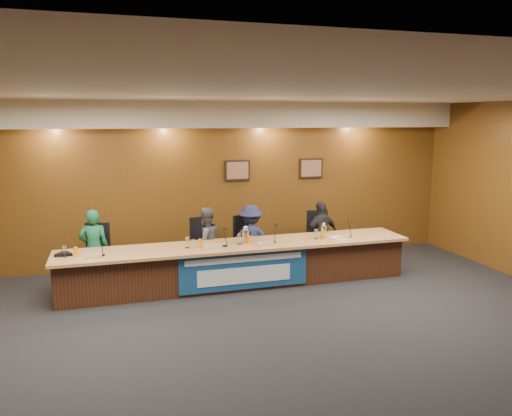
% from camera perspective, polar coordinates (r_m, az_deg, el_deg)
% --- Properties ---
extents(floor, '(10.00, 10.00, 0.00)m').
position_cam_1_polar(floor, '(6.75, 3.30, -15.06)').
color(floor, black).
rests_on(floor, ground).
extents(ceiling, '(10.00, 8.00, 0.04)m').
position_cam_1_polar(ceiling, '(6.11, 3.61, 13.21)').
color(ceiling, silver).
rests_on(ceiling, wall_back).
extents(wall_back, '(10.00, 0.04, 3.20)m').
position_cam_1_polar(wall_back, '(10.04, -4.39, 2.84)').
color(wall_back, '#563411').
rests_on(wall_back, floor).
extents(soffit, '(10.00, 0.50, 0.50)m').
position_cam_1_polar(soffit, '(9.71, -4.18, 10.58)').
color(soffit, beige).
rests_on(soffit, wall_back).
extents(dais_body, '(6.00, 0.80, 0.70)m').
position_cam_1_polar(dais_body, '(8.77, -2.05, -6.57)').
color(dais_body, '#3C1E10').
rests_on(dais_body, floor).
extents(dais_top, '(6.10, 0.95, 0.05)m').
position_cam_1_polar(dais_top, '(8.62, -1.98, -4.28)').
color(dais_top, '#AE7847').
rests_on(dais_top, dais_body).
extents(banner, '(2.20, 0.02, 0.65)m').
position_cam_1_polar(banner, '(8.38, -1.33, -7.16)').
color(banner, navy).
rests_on(banner, dais_body).
extents(banner_text_upper, '(2.00, 0.01, 0.10)m').
position_cam_1_polar(banner_text_upper, '(8.31, -1.31, -5.87)').
color(banner_text_upper, silver).
rests_on(banner_text_upper, banner).
extents(banner_text_lower, '(1.60, 0.01, 0.28)m').
position_cam_1_polar(banner_text_lower, '(8.39, -1.30, -7.71)').
color(banner_text_lower, silver).
rests_on(banner_text_lower, banner).
extents(wall_photo_left, '(0.52, 0.04, 0.42)m').
position_cam_1_polar(wall_photo_left, '(10.07, -2.15, 4.32)').
color(wall_photo_left, black).
rests_on(wall_photo_left, wall_back).
extents(wall_photo_right, '(0.52, 0.04, 0.42)m').
position_cam_1_polar(wall_photo_right, '(10.58, 6.30, 4.55)').
color(wall_photo_right, black).
rests_on(wall_photo_right, wall_back).
extents(panelist_a, '(0.53, 0.38, 1.37)m').
position_cam_1_polar(panelist_a, '(8.98, -18.02, -4.44)').
color(panelist_a, '#115434').
rests_on(panelist_a, floor).
extents(panelist_b, '(0.75, 0.66, 1.30)m').
position_cam_1_polar(panelist_b, '(9.14, -5.75, -3.97)').
color(panelist_b, '#49494D').
rests_on(panelist_b, floor).
extents(panelist_c, '(0.94, 0.69, 1.31)m').
position_cam_1_polar(panelist_c, '(9.33, -0.55, -3.61)').
color(panelist_c, '#1A1F3E').
rests_on(panelist_c, floor).
extents(panelist_d, '(0.82, 0.50, 1.31)m').
position_cam_1_polar(panelist_d, '(9.81, 7.47, -3.02)').
color(panelist_d, black).
rests_on(panelist_d, floor).
extents(office_chair_a, '(0.60, 0.60, 0.08)m').
position_cam_1_polar(office_chair_a, '(9.13, -17.93, -5.54)').
color(office_chair_a, black).
rests_on(office_chair_a, floor).
extents(office_chair_b, '(0.54, 0.54, 0.08)m').
position_cam_1_polar(office_chair_b, '(9.27, -5.85, -4.85)').
color(office_chair_b, black).
rests_on(office_chair_b, floor).
extents(office_chair_c, '(0.63, 0.63, 0.08)m').
position_cam_1_polar(office_chair_c, '(9.46, -0.72, -4.49)').
color(office_chair_c, black).
rests_on(office_chair_c, floor).
extents(office_chair_d, '(0.57, 0.57, 0.08)m').
position_cam_1_polar(office_chair_d, '(9.94, 7.21, -3.86)').
color(office_chair_d, black).
rests_on(office_chair_d, floor).
extents(nameplate_a, '(0.24, 0.08, 0.10)m').
position_cam_1_polar(nameplate_a, '(8.08, -18.06, -5.26)').
color(nameplate_a, white).
rests_on(nameplate_a, dais_top).
extents(microphone_a, '(0.07, 0.07, 0.02)m').
position_cam_1_polar(microphone_a, '(8.24, -17.11, -5.16)').
color(microphone_a, black).
rests_on(microphone_a, dais_top).
extents(juice_glass_a, '(0.06, 0.06, 0.15)m').
position_cam_1_polar(juice_glass_a, '(8.31, -19.91, -4.73)').
color(juice_glass_a, orange).
rests_on(juice_glass_a, dais_top).
extents(water_glass_a, '(0.08, 0.08, 0.18)m').
position_cam_1_polar(water_glass_a, '(8.31, -21.04, -4.69)').
color(water_glass_a, silver).
rests_on(water_glass_a, dais_top).
extents(nameplate_b, '(0.24, 0.08, 0.10)m').
position_cam_1_polar(nameplate_b, '(8.29, -4.84, -4.40)').
color(nameplate_b, white).
rests_on(nameplate_b, dais_top).
extents(microphone_b, '(0.07, 0.07, 0.02)m').
position_cam_1_polar(microphone_b, '(8.45, -3.59, -4.34)').
color(microphone_b, black).
rests_on(microphone_b, dais_top).
extents(juice_glass_b, '(0.06, 0.06, 0.15)m').
position_cam_1_polar(juice_glass_b, '(8.38, -6.43, -4.05)').
color(juice_glass_b, orange).
rests_on(juice_glass_b, dais_top).
extents(water_glass_b, '(0.08, 0.08, 0.18)m').
position_cam_1_polar(water_glass_b, '(8.40, -7.87, -3.95)').
color(water_glass_b, silver).
rests_on(water_glass_b, dais_top).
extents(nameplate_c, '(0.24, 0.08, 0.10)m').
position_cam_1_polar(nameplate_c, '(8.45, 1.31, -4.08)').
color(nameplate_c, white).
rests_on(nameplate_c, dais_top).
extents(microphone_c, '(0.07, 0.07, 0.02)m').
position_cam_1_polar(microphone_c, '(8.71, 2.09, -3.90)').
color(microphone_c, black).
rests_on(microphone_c, dais_top).
extents(juice_glass_c, '(0.06, 0.06, 0.15)m').
position_cam_1_polar(juice_glass_c, '(8.56, -0.80, -3.69)').
color(juice_glass_c, orange).
rests_on(juice_glass_c, dais_top).
extents(water_glass_c, '(0.08, 0.08, 0.18)m').
position_cam_1_polar(water_glass_c, '(8.57, -1.92, -3.57)').
color(water_glass_c, silver).
rests_on(water_glass_c, dais_top).
extents(nameplate_d, '(0.24, 0.08, 0.10)m').
position_cam_1_polar(nameplate_d, '(9.04, 9.91, -3.29)').
color(nameplate_d, white).
rests_on(nameplate_d, dais_top).
extents(microphone_d, '(0.07, 0.07, 0.02)m').
position_cam_1_polar(microphone_d, '(9.24, 10.54, -3.24)').
color(microphone_d, black).
rests_on(microphone_d, dais_top).
extents(juice_glass_d, '(0.06, 0.06, 0.15)m').
position_cam_1_polar(juice_glass_d, '(9.05, 7.73, -3.01)').
color(juice_glass_d, orange).
rests_on(juice_glass_d, dais_top).
extents(water_glass_d, '(0.08, 0.08, 0.18)m').
position_cam_1_polar(water_glass_d, '(8.98, 6.87, -3.00)').
color(water_glass_d, silver).
rests_on(water_glass_d, dais_top).
extents(carafe_mid, '(0.12, 0.12, 0.24)m').
position_cam_1_polar(carafe_mid, '(8.66, -1.21, -3.23)').
color(carafe_mid, silver).
rests_on(carafe_mid, dais_top).
extents(carafe_right, '(0.11, 0.11, 0.23)m').
position_cam_1_polar(carafe_right, '(9.10, 7.74, -2.70)').
color(carafe_right, silver).
rests_on(carafe_right, dais_top).
extents(speakerphone, '(0.32, 0.32, 0.05)m').
position_cam_1_polar(speakerphone, '(8.45, -21.12, -4.93)').
color(speakerphone, black).
rests_on(speakerphone, dais_top).
extents(paper_stack, '(0.26, 0.33, 0.01)m').
position_cam_1_polar(paper_stack, '(9.16, 9.43, -3.36)').
color(paper_stack, white).
rests_on(paper_stack, dais_top).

